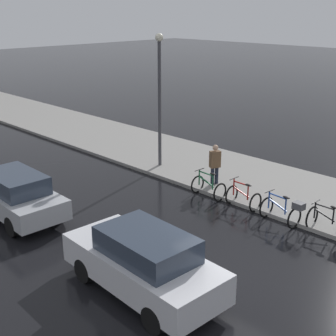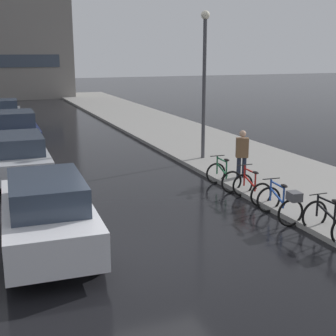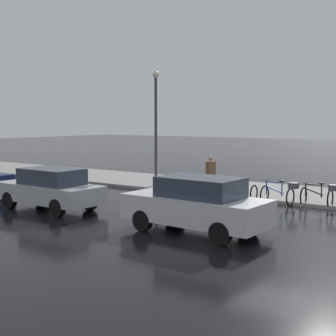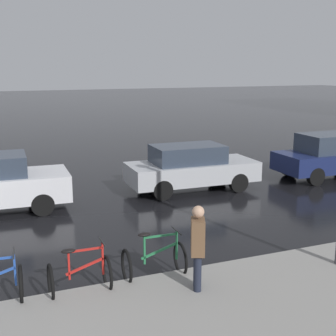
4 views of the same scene
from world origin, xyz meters
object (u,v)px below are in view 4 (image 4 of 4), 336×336
bicycle_farthest (154,260)px  car_navy (330,156)px  pedestrian (198,246)px  car_silver (191,167)px  bicycle_third (80,276)px

bicycle_farthest → car_navy: size_ratio=0.28×
car_navy → pedestrian: size_ratio=2.46×
car_silver → pedestrian: 7.42m
bicycle_farthest → car_silver: 6.82m
car_navy → pedestrian: bearing=-53.2°
bicycle_third → car_navy: bearing=118.0°
car_navy → pedestrian: (6.47, -8.63, 0.14)m
pedestrian → bicycle_third: bearing=-112.6°
bicycle_farthest → car_navy: (-5.53, 9.12, 0.43)m
car_navy → bicycle_third: bearing=-62.0°
bicycle_third → bicycle_farthest: bicycle_third is taller
car_navy → bicycle_farthest: bearing=-58.8°
pedestrian → car_navy: bearing=126.8°
bicycle_farthest → car_silver: size_ratio=0.27×
car_silver → bicycle_farthest: bearing=-31.1°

